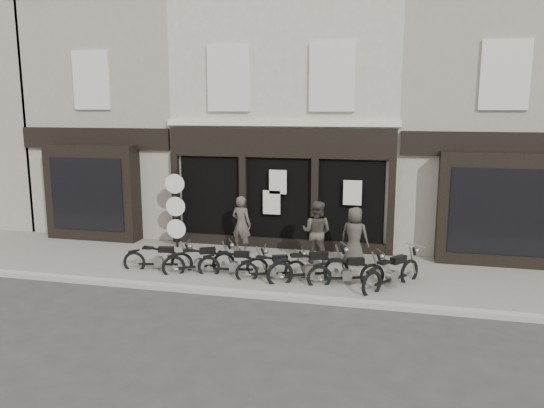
% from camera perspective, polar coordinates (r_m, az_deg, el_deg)
% --- Properties ---
extents(ground_plane, '(90.00, 90.00, 0.00)m').
position_cam_1_polar(ground_plane, '(14.26, -1.92, -8.16)').
color(ground_plane, '#2D2B28').
rests_on(ground_plane, ground).
extents(pavement, '(30.00, 4.20, 0.12)m').
position_cam_1_polar(pavement, '(15.07, -1.00, -6.89)').
color(pavement, slate).
rests_on(pavement, ground_plane).
extents(kerb, '(30.00, 0.25, 0.13)m').
position_cam_1_polar(kerb, '(13.11, -3.39, -9.58)').
color(kerb, gray).
rests_on(kerb, ground_plane).
extents(central_building, '(7.30, 6.22, 8.34)m').
position_cam_1_polar(central_building, '(19.32, 2.76, 9.04)').
color(central_building, '#BDB3A2').
rests_on(central_building, ground).
extents(neighbour_left, '(5.60, 6.73, 8.34)m').
position_cam_1_polar(neighbour_left, '(21.39, -14.43, 8.75)').
color(neighbour_left, gray).
rests_on(neighbour_left, ground).
extents(neighbour_right, '(5.60, 6.73, 8.34)m').
position_cam_1_polar(neighbour_right, '(19.12, 21.97, 8.17)').
color(neighbour_right, gray).
rests_on(neighbour_right, ground).
extents(motorcycle_0, '(1.94, 0.63, 0.93)m').
position_cam_1_polar(motorcycle_0, '(14.99, -12.07, -5.97)').
color(motorcycle_0, black).
rests_on(motorcycle_0, ground).
extents(motorcycle_1, '(1.82, 1.16, 0.95)m').
position_cam_1_polar(motorcycle_1, '(14.57, -7.77, -6.28)').
color(motorcycle_1, black).
rests_on(motorcycle_1, ground).
extents(motorcycle_2, '(1.90, 0.59, 0.92)m').
position_cam_1_polar(motorcycle_2, '(14.28, -4.11, -6.62)').
color(motorcycle_2, black).
rests_on(motorcycle_2, ground).
extents(motorcycle_3, '(1.80, 0.88, 0.90)m').
position_cam_1_polar(motorcycle_3, '(13.92, 0.01, -7.08)').
color(motorcycle_3, black).
rests_on(motorcycle_3, ground).
extents(motorcycle_4, '(2.04, 1.24, 1.05)m').
position_cam_1_polar(motorcycle_4, '(13.73, 4.05, -7.08)').
color(motorcycle_4, black).
rests_on(motorcycle_4, ground).
extents(motorcycle_5, '(1.92, 0.95, 0.96)m').
position_cam_1_polar(motorcycle_5, '(13.63, 8.06, -7.47)').
color(motorcycle_5, black).
rests_on(motorcycle_5, ground).
extents(motorcycle_6, '(1.52, 1.87, 1.04)m').
position_cam_1_polar(motorcycle_6, '(13.63, 12.78, -7.48)').
color(motorcycle_6, black).
rests_on(motorcycle_6, ground).
extents(man_left, '(0.73, 0.57, 1.76)m').
position_cam_1_polar(man_left, '(16.24, -3.31, -2.20)').
color(man_left, '#453E39').
rests_on(man_left, pavement).
extents(man_centre, '(0.99, 0.83, 1.80)m').
position_cam_1_polar(man_centre, '(15.19, 4.82, -3.01)').
color(man_centre, '#3E3A32').
rests_on(man_centre, pavement).
extents(man_right, '(0.92, 0.72, 1.66)m').
position_cam_1_polar(man_right, '(15.14, 8.87, -3.42)').
color(man_right, '#37342E').
rests_on(man_right, pavement).
extents(advert_sign_post, '(0.63, 0.40, 2.56)m').
position_cam_1_polar(advert_sign_post, '(17.02, -10.27, -0.91)').
color(advert_sign_post, black).
rests_on(advert_sign_post, ground).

